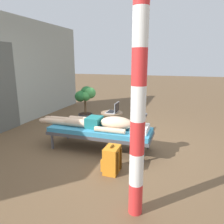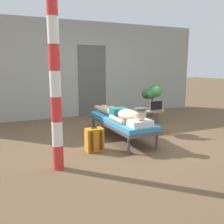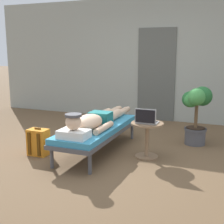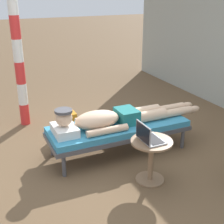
{
  "view_description": "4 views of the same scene",
  "coord_description": "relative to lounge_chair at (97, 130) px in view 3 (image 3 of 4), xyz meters",
  "views": [
    {
      "loc": [
        -3.69,
        -1.29,
        1.64
      ],
      "look_at": [
        0.05,
        -0.03,
        0.68
      ],
      "focal_mm": 34.25,
      "sensor_mm": 36.0,
      "label": 1
    },
    {
      "loc": [
        -2.37,
        -4.3,
        1.48
      ],
      "look_at": [
        -0.42,
        0.02,
        0.58
      ],
      "focal_mm": 40.01,
      "sensor_mm": 36.0,
      "label": 2
    },
    {
      "loc": [
        1.75,
        -4.08,
        1.57
      ],
      "look_at": [
        0.04,
        0.19,
        0.63
      ],
      "focal_mm": 49.22,
      "sensor_mm": 36.0,
      "label": 3
    },
    {
      "loc": [
        3.31,
        -1.57,
        2.15
      ],
      "look_at": [
        -0.03,
        -0.04,
        0.67
      ],
      "focal_mm": 50.46,
      "sensor_mm": 36.0,
      "label": 4
    }
  ],
  "objects": [
    {
      "name": "backpack",
      "position": [
        -0.76,
        -0.48,
        -0.15
      ],
      "size": [
        0.3,
        0.26,
        0.42
      ],
      "color": "orange",
      "rests_on": "ground"
    },
    {
      "name": "side_table",
      "position": [
        0.78,
        0.04,
        0.01
      ],
      "size": [
        0.48,
        0.48,
        0.52
      ],
      "color": "#8C6B4C",
      "rests_on": "ground"
    },
    {
      "name": "person_reclining",
      "position": [
        0.0,
        -0.08,
        0.17
      ],
      "size": [
        0.53,
        2.17,
        0.33
      ],
      "color": "white",
      "rests_on": "lounge_chair"
    },
    {
      "name": "house_door_panel",
      "position": [
        0.3,
        2.51,
        0.67
      ],
      "size": [
        0.84,
        0.03,
        2.04
      ],
      "primitive_type": "cube",
      "color": "#545651",
      "rests_on": "ground"
    },
    {
      "name": "potted_plant",
      "position": [
        1.37,
        0.94,
        0.27
      ],
      "size": [
        0.5,
        0.52,
        0.99
      ],
      "color": "#4C4C51",
      "rests_on": "ground"
    },
    {
      "name": "laptop",
      "position": [
        0.78,
        -0.02,
        0.24
      ],
      "size": [
        0.31,
        0.24,
        0.23
      ],
      "color": "#A5A8AD",
      "rests_on": "side_table"
    },
    {
      "name": "lounge_chair",
      "position": [
        0.0,
        0.0,
        0.0
      ],
      "size": [
        0.67,
        1.93,
        0.42
      ],
      "color": "#4C4C51",
      "rests_on": "ground"
    },
    {
      "name": "house_wall_back",
      "position": [
        0.0,
        2.62,
        1.0
      ],
      "size": [
        7.6,
        0.2,
        2.7
      ],
      "primitive_type": "cube",
      "color": "#999E93",
      "rests_on": "ground"
    },
    {
      "name": "ground_plane",
      "position": [
        0.17,
        -0.12,
        -0.35
      ],
      "size": [
        40.0,
        40.0,
        0.0
      ],
      "primitive_type": "plane",
      "color": "brown"
    }
  ]
}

